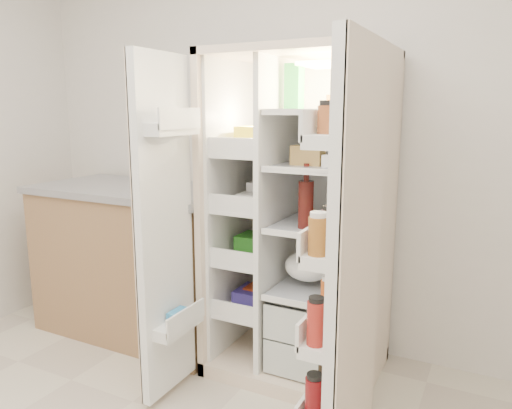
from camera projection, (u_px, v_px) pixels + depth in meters
The scene contains 5 objects.
wall_back at pixel (298, 132), 3.03m from camera, with size 4.00×0.02×2.70m, color silver.
refrigerator at pixel (305, 243), 2.75m from camera, with size 0.92×0.70×1.80m.
freezer_door at pixel (165, 231), 2.43m from camera, with size 0.15×0.40×1.72m.
fridge_door at pixel (350, 268), 1.91m from camera, with size 0.17×0.58×1.72m.
kitchen_counter at pixel (140, 259), 3.26m from camera, with size 1.37×0.73×1.00m.
Camera 1 is at (1.17, -0.84, 1.49)m, focal length 34.00 mm.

